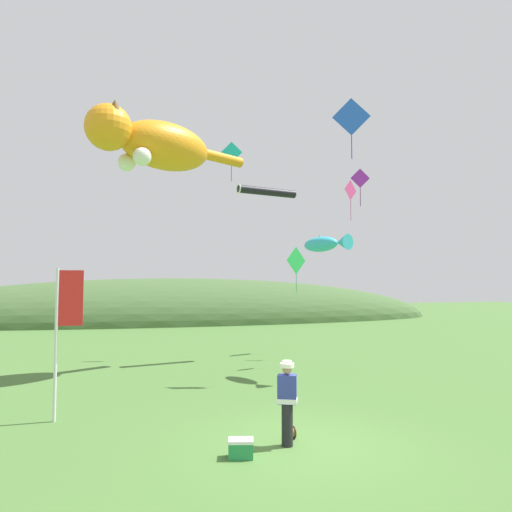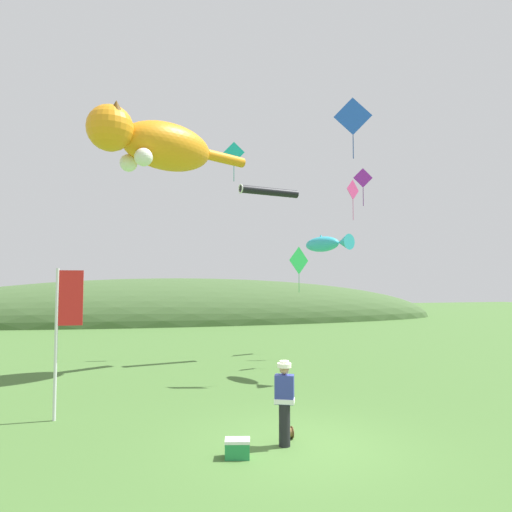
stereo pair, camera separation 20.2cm
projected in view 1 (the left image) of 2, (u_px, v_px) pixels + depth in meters
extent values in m
plane|color=#477033|center=(304.00, 446.00, 9.59)|extent=(120.00, 120.00, 0.00)
ellipsoid|color=#426033|center=(175.00, 321.00, 41.26)|extent=(50.61, 12.95, 7.68)
cylinder|color=black|center=(287.00, 425.00, 9.61)|extent=(0.24, 0.24, 0.88)
cube|color=navy|center=(287.00, 389.00, 9.65)|extent=(0.46, 0.38, 0.60)
cube|color=white|center=(287.00, 401.00, 9.64)|extent=(0.49, 0.40, 0.10)
sphere|color=tan|center=(287.00, 369.00, 9.68)|extent=(0.20, 0.20, 0.20)
cylinder|color=silver|center=(287.00, 365.00, 9.68)|extent=(0.30, 0.30, 0.09)
cylinder|color=silver|center=(287.00, 362.00, 9.69)|extent=(0.20, 0.20, 0.07)
cylinder|color=olive|center=(292.00, 432.00, 10.06)|extent=(0.11, 0.20, 0.20)
cylinder|color=brown|center=(289.00, 432.00, 10.05)|extent=(0.02, 0.26, 0.26)
cylinder|color=brown|center=(294.00, 432.00, 10.07)|extent=(0.02, 0.26, 0.26)
cube|color=#268C4C|center=(241.00, 450.00, 8.94)|extent=(0.54, 0.42, 0.30)
cube|color=white|center=(241.00, 441.00, 8.95)|extent=(0.55, 0.43, 0.06)
cylinder|color=silver|center=(56.00, 344.00, 11.37)|extent=(0.08, 0.08, 3.80)
cube|color=red|center=(71.00, 298.00, 11.52)|extent=(0.60, 0.03, 1.40)
ellipsoid|color=orange|center=(166.00, 146.00, 17.93)|extent=(4.38, 3.69, 1.85)
ellipsoid|color=white|center=(161.00, 154.00, 17.78)|extent=(2.75, 2.22, 1.02)
sphere|color=orange|center=(108.00, 127.00, 16.27)|extent=(1.67, 1.67, 1.67)
cone|color=#55330A|center=(115.00, 107.00, 15.97)|extent=(0.81, 0.81, 0.56)
cone|color=#55330A|center=(103.00, 114.00, 16.63)|extent=(0.81, 0.81, 0.56)
sphere|color=white|center=(142.00, 157.00, 16.54)|extent=(0.67, 0.67, 0.67)
sphere|color=white|center=(127.00, 162.00, 17.33)|extent=(0.67, 0.67, 0.67)
cylinder|color=orange|center=(223.00, 159.00, 20.01)|extent=(1.99, 1.39, 0.44)
ellipsoid|color=#33B2CC|center=(320.00, 244.00, 17.19)|extent=(1.21, 1.73, 0.57)
cone|color=#33B2CC|center=(342.00, 242.00, 16.35)|extent=(0.73, 0.71, 0.57)
cone|color=#33B2CC|center=(320.00, 238.00, 17.24)|extent=(0.35, 0.35, 0.27)
sphere|color=black|center=(314.00, 244.00, 17.73)|extent=(0.13, 0.13, 0.13)
cylinder|color=black|center=(267.00, 192.00, 20.99)|extent=(2.94, 0.99, 0.36)
torus|color=white|center=(239.00, 189.00, 20.32)|extent=(0.15, 0.44, 0.44)
cube|color=blue|center=(351.00, 117.00, 17.12)|extent=(1.34, 0.54, 1.43)
cylinder|color=black|center=(351.00, 117.00, 17.13)|extent=(0.90, 0.37, 0.02)
cube|color=#1A3E97|center=(352.00, 147.00, 17.05)|extent=(0.03, 0.02, 0.90)
cube|color=green|center=(296.00, 261.00, 22.74)|extent=(1.22, 0.67, 1.38)
cylinder|color=black|center=(296.00, 261.00, 22.75)|extent=(0.82, 0.45, 0.02)
cube|color=#1A7C35|center=(296.00, 283.00, 22.67)|extent=(0.03, 0.02, 0.90)
cube|color=purple|center=(360.00, 178.00, 22.06)|extent=(0.93, 0.21, 0.95)
cylinder|color=black|center=(360.00, 178.00, 22.07)|extent=(0.63, 0.15, 0.02)
cube|color=#6B1A7C|center=(360.00, 197.00, 22.01)|extent=(0.03, 0.01, 0.90)
cube|color=#19BFBF|center=(231.00, 152.00, 22.09)|extent=(1.01, 0.29, 1.04)
cylinder|color=black|center=(231.00, 152.00, 22.10)|extent=(0.68, 0.20, 0.02)
cube|color=#118585|center=(231.00, 172.00, 22.03)|extent=(0.03, 0.02, 0.90)
cube|color=#E53F8C|center=(351.00, 190.00, 19.77)|extent=(0.77, 0.44, 0.87)
cylinder|color=black|center=(350.00, 190.00, 19.79)|extent=(0.52, 0.30, 0.02)
cube|color=#A02C62|center=(351.00, 210.00, 19.72)|extent=(0.03, 0.02, 0.90)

